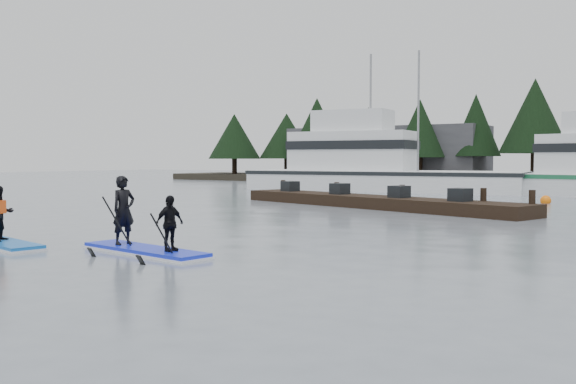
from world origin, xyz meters
The scene contains 11 objects.
ground centered at (0.00, 0.00, 0.00)m, with size 160.00×160.00×0.00m, color slate.
far_shore centered at (0.00, 42.00, 0.30)m, with size 70.00×8.00×0.60m, color #2D281E.
treeline centered at (0.00, 42.00, 0.00)m, with size 60.00×4.00×8.00m, color black, non-canonical shape.
waterfront_building centered at (-14.00, 44.00, 2.50)m, with size 18.00×6.00×5.00m, color #4C4C51.
fishing_boat_large centered at (-7.73, 28.49, 0.78)m, with size 18.53×6.92×10.16m.
floating_dock centered at (-1.35, 14.81, 0.25)m, with size 14.95×1.99×0.50m, color black.
buoy_b centered at (-3.53, 23.29, 0.00)m, with size 0.61×0.61×0.61m, color orange.
buoy_a centered at (-12.45, 25.91, 0.00)m, with size 0.63×0.63×0.63m, color orange.
buoy_d centered at (4.48, 21.56, 0.00)m, with size 0.50×0.50×0.50m, color orange.
paddleboard_solo centered at (-3.67, -1.33, 0.49)m, with size 3.41×1.46×1.89m.
paddleboard_duo centered at (0.19, -0.30, 0.54)m, with size 3.71×1.49×2.20m.
Camera 1 is at (10.82, -10.59, 2.14)m, focal length 40.00 mm.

